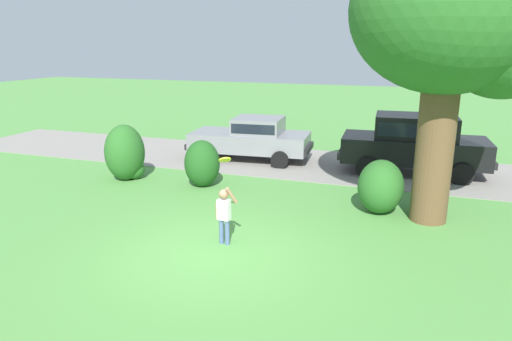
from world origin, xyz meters
The scene contains 10 objects.
ground_plane centered at (0.00, 0.00, 0.00)m, with size 80.00×80.00×0.00m, color #518E42.
driveway_strip centered at (0.00, 7.73, 0.01)m, with size 28.00×4.40×0.02m, color gray.
oak_tree_large centered at (4.25, 3.51, 4.59)m, with size 4.64×4.26×6.63m.
shrub_near_tree centered at (-4.80, 3.98, 0.81)m, with size 1.19×1.28×1.73m.
shrub_centre_left centered at (-2.26, 4.12, 0.69)m, with size 1.05×1.04×1.39m.
shrub_centre centered at (2.91, 3.60, 0.67)m, with size 1.13×1.30×1.35m.
parked_sedan centered at (-1.95, 7.65, 0.85)m, with size 4.54×2.37×1.56m.
parked_suv centered at (3.59, 7.65, 1.08)m, with size 4.80×2.31×1.92m.
child_thrower centered at (-0.01, 0.52, 0.72)m, with size 0.46×0.25×1.29m.
frisbee centered at (-0.35, 1.42, 1.60)m, with size 0.31×0.26×0.23m.
Camera 1 is at (3.66, -7.84, 4.12)m, focal length 32.58 mm.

